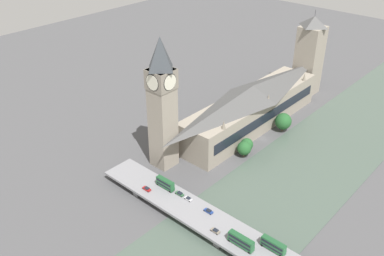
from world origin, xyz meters
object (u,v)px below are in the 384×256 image
(victoria_tower, at_px, (309,56))
(double_decker_bus_rear, at_px, (241,241))
(car_northbound_tail, at_px, (215,231))
(car_southbound_lead, at_px, (208,211))
(parliament_hall, at_px, (252,106))
(clock_tower, at_px, (162,101))
(car_northbound_lead, at_px, (188,199))
(road_bridge, at_px, (227,232))
(car_northbound_mid, at_px, (147,189))
(double_decker_bus_mid, at_px, (165,183))
(double_decker_bus_lead, at_px, (273,245))
(car_southbound_mid, at_px, (180,194))

(victoria_tower, distance_m, double_decker_bus_rear, 167.38)
(car_northbound_tail, bearing_deg, car_southbound_lead, -36.86)
(parliament_hall, relative_size, car_northbound_tail, 26.87)
(parliament_hall, xyz_separation_m, victoria_tower, (0.05, -66.45, 13.77))
(parliament_hall, bearing_deg, victoria_tower, -89.95)
(clock_tower, distance_m, car_northbound_tail, 69.38)
(car_northbound_lead, distance_m, car_southbound_lead, 12.31)
(road_bridge, height_order, car_northbound_mid, car_northbound_mid)
(double_decker_bus_mid, bearing_deg, clock_tower, -43.70)
(car_northbound_lead, bearing_deg, double_decker_bus_lead, 179.40)
(double_decker_bus_rear, xyz_separation_m, car_southbound_mid, (40.21, -7.15, -2.08))
(car_northbound_tail, bearing_deg, car_northbound_lead, -19.35)
(victoria_tower, bearing_deg, double_decker_bus_rear, 110.32)
(clock_tower, relative_size, car_northbound_tail, 17.13)
(car_northbound_mid, bearing_deg, double_decker_bus_lead, -173.60)
(road_bridge, bearing_deg, car_northbound_lead, -8.92)
(car_northbound_mid, xyz_separation_m, car_southbound_lead, (-31.72, -7.43, -0.03))
(double_decker_bus_mid, bearing_deg, car_southbound_lead, -179.12)
(parliament_hall, distance_m, clock_tower, 69.46)
(car_southbound_lead, bearing_deg, road_bridge, 164.33)
(double_decker_bus_mid, height_order, car_southbound_lead, double_decker_bus_mid)
(double_decker_bus_rear, bearing_deg, clock_tower, -20.15)
(road_bridge, relative_size, double_decker_bus_mid, 13.90)
(clock_tower, distance_m, double_decker_bus_lead, 86.57)
(road_bridge, xyz_separation_m, double_decker_bus_rear, (-9.54, 3.22, 3.67))
(road_bridge, bearing_deg, double_decker_bus_mid, -4.70)
(car_southbound_mid, bearing_deg, double_decker_bus_lead, 179.52)
(double_decker_bus_rear, bearing_deg, car_southbound_lead, -16.95)
(victoria_tower, relative_size, car_northbound_tail, 14.34)
(victoria_tower, distance_m, car_northbound_lead, 152.02)
(victoria_tower, height_order, car_northbound_lead, victoria_tower)
(road_bridge, height_order, car_northbound_lead, car_northbound_lead)
(parliament_hall, distance_m, car_northbound_mid, 90.41)
(car_northbound_tail, bearing_deg, car_southbound_mid, -15.71)
(victoria_tower, distance_m, car_southbound_lead, 154.67)
(car_southbound_mid, bearing_deg, double_decker_bus_rear, 169.92)
(victoria_tower, bearing_deg, car_southbound_mid, 96.71)
(double_decker_bus_rear, relative_size, car_northbound_lead, 2.96)
(car_northbound_lead, bearing_deg, road_bridge, 171.08)
(parliament_hall, bearing_deg, car_northbound_mid, 92.18)
(parliament_hall, height_order, double_decker_bus_mid, parliament_hall)
(car_northbound_lead, distance_m, car_northbound_mid, 20.91)
(parliament_hall, height_order, road_bridge, parliament_hall)
(car_northbound_lead, relative_size, car_northbound_tail, 0.96)
(parliament_hall, bearing_deg, car_southbound_lead, 113.06)
(double_decker_bus_mid, relative_size, car_northbound_lead, 2.61)
(car_northbound_lead, relative_size, car_southbound_mid, 0.88)
(car_southbound_lead, relative_size, car_southbound_mid, 0.97)
(car_northbound_tail, height_order, car_southbound_mid, car_southbound_mid)
(double_decker_bus_lead, xyz_separation_m, car_southbound_lead, (33.23, -0.14, -2.01))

